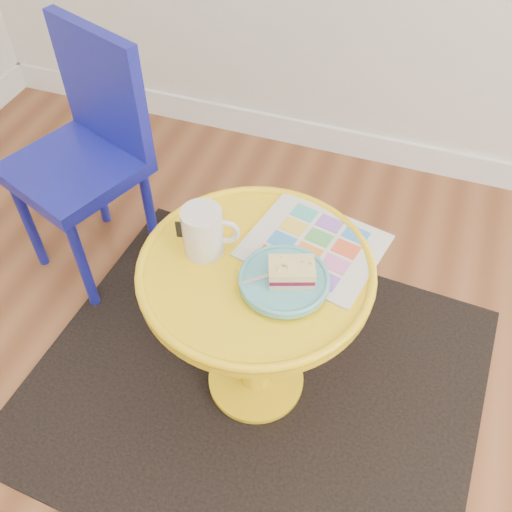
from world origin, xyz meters
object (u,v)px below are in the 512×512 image
(side_table, at_px, (256,306))
(chair, at_px, (87,146))
(newspaper, at_px, (314,246))
(mug, at_px, (204,230))
(plate, at_px, (284,281))

(side_table, distance_m, chair, 0.76)
(chair, bearing_deg, newspaper, 4.05)
(newspaper, height_order, mug, mug)
(newspaper, bearing_deg, side_table, -122.70)
(chair, relative_size, mug, 5.98)
(chair, bearing_deg, side_table, -6.36)
(plate, bearing_deg, mug, 168.15)
(side_table, bearing_deg, mug, 174.86)
(side_table, distance_m, plate, 0.19)
(side_table, height_order, newspaper, newspaper)
(chair, height_order, newspaper, chair)
(side_table, xyz_separation_m, mug, (-0.13, 0.01, 0.22))
(newspaper, distance_m, mug, 0.27)
(plate, bearing_deg, chair, 153.27)
(chair, xyz_separation_m, mug, (0.54, -0.33, 0.13))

